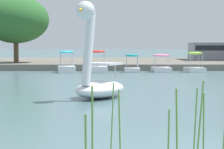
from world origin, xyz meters
The scene contains 10 objects.
shore_bank_far centered at (0.00, 39.26, 0.24)m, with size 149.70×22.23×0.48m, color #6B665B.
swan_boat centered at (-2.41, 9.25, 0.77)m, with size 2.50×3.00×3.46m.
pedal_boat_lime centered at (4.27, 26.05, 0.46)m, with size 1.38×1.97×1.49m.
pedal_boat_pink centered at (1.88, 26.35, 0.43)m, with size 1.36×2.12×1.33m.
pedal_boat_teal centered at (-0.26, 26.22, 0.41)m, with size 1.14×1.73×1.33m.
pedal_boat_red centered at (-2.76, 26.11, 0.43)m, with size 1.47×2.30×1.61m.
pedal_boat_cyan centered at (-5.01, 25.97, 0.42)m, with size 1.49×2.36×1.58m.
tree_broadleaf_left centered at (-9.96, 32.70, 4.17)m, with size 7.76×7.78×5.73m.
parked_van centered at (8.65, 38.90, 1.44)m, with size 5.08×2.43×1.77m.
reed_clump_foreground centered at (-1.35, -0.46, 0.60)m, with size 2.14×0.85×1.38m.
Camera 1 is at (-2.07, -7.60, 1.91)m, focal length 74.59 mm.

